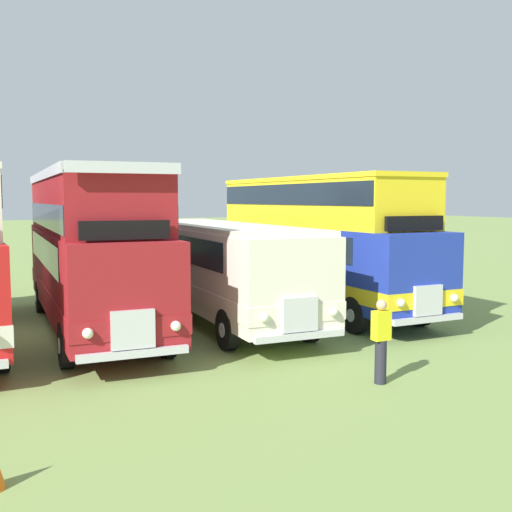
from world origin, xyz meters
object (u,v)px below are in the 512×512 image
(bus_fifth_in_row, at_px, (218,264))
(marshal_person, at_px, (381,341))
(bus_sixth_in_row, at_px, (317,237))
(bus_fourth_in_row, at_px, (90,248))

(bus_fifth_in_row, height_order, marshal_person, bus_fifth_in_row)
(bus_fifth_in_row, relative_size, marshal_person, 6.28)
(bus_fifth_in_row, height_order, bus_sixth_in_row, bus_sixth_in_row)
(bus_fifth_in_row, distance_m, bus_sixth_in_row, 3.93)
(bus_fourth_in_row, height_order, marshal_person, bus_fourth_in_row)
(bus_fourth_in_row, xyz_separation_m, marshal_person, (4.27, -7.84, -1.47))
(marshal_person, bearing_deg, bus_fifth_in_row, 93.28)
(bus_sixth_in_row, xyz_separation_m, marshal_person, (-3.41, -8.04, -1.59))
(bus_fifth_in_row, distance_m, marshal_person, 7.66)
(bus_fourth_in_row, distance_m, marshal_person, 9.05)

